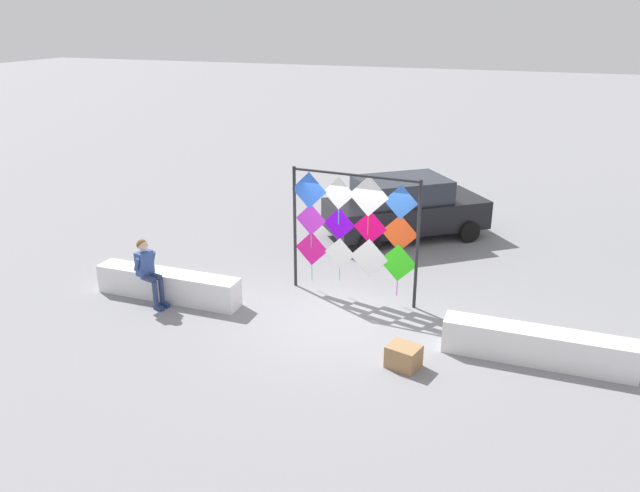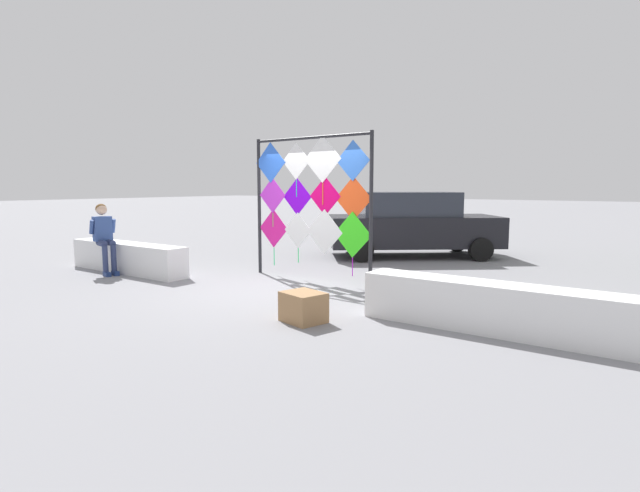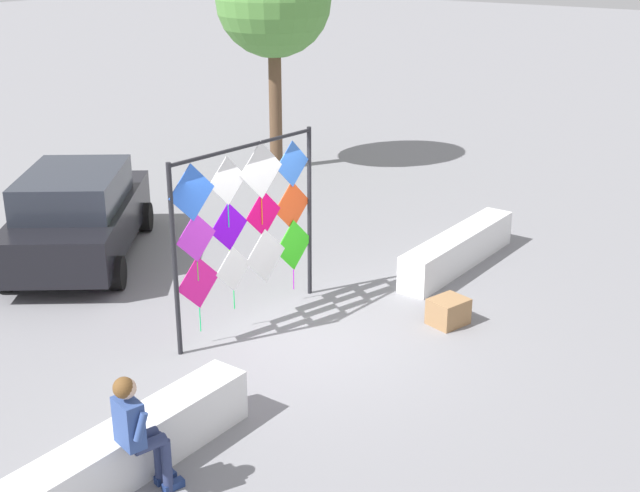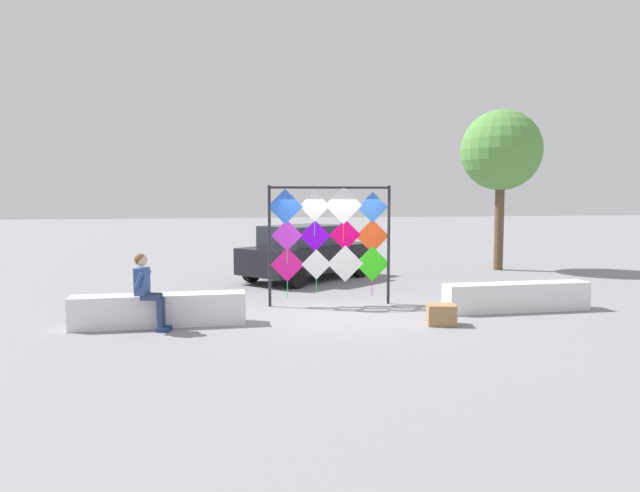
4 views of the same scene
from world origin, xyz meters
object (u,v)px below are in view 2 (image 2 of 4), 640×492
at_px(seated_vendor, 104,233).
at_px(kite_display_rack, 311,195).
at_px(cardboard_box_large, 303,307).
at_px(parked_car, 411,224).

bearing_deg(seated_vendor, kite_display_rack, 25.78).
distance_m(kite_display_rack, cardboard_box_large, 3.38).
bearing_deg(cardboard_box_large, seated_vendor, 174.07).
height_order(kite_display_rack, seated_vendor, kite_display_rack).
bearing_deg(seated_vendor, cardboard_box_large, -5.93).
xyz_separation_m(seated_vendor, parked_car, (4.14, 6.17, -0.01)).
height_order(kite_display_rack, parked_car, kite_display_rack).
bearing_deg(kite_display_rack, cardboard_box_large, -55.68).
relative_size(kite_display_rack, parked_car, 0.63).
xyz_separation_m(kite_display_rack, parked_car, (0.16, 4.25, -0.82)).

